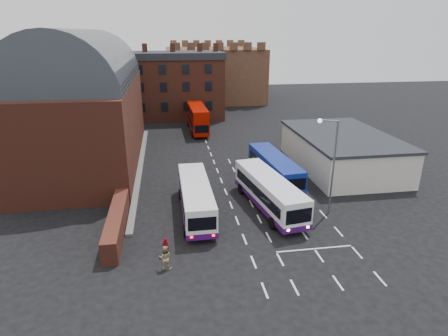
{
  "coord_description": "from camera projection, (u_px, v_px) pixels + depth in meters",
  "views": [
    {
      "loc": [
        -5.64,
        -26.47,
        15.67
      ],
      "look_at": [
        0.0,
        10.0,
        2.2
      ],
      "focal_mm": 30.0,
      "sensor_mm": 36.0,
      "label": 1
    }
  ],
  "objects": [
    {
      "name": "cream_building",
      "position": [
        341.0,
        151.0,
        45.17
      ],
      "size": [
        10.4,
        16.4,
        4.25
      ],
      "color": "beige",
      "rests_on": "ground"
    },
    {
      "name": "street_lamp",
      "position": [
        331.0,
        158.0,
        32.66
      ],
      "size": [
        1.68,
        0.84,
        8.74
      ],
      "rotation": [
        0.0,
        0.0,
        -0.38
      ],
      "color": "slate",
      "rests_on": "ground"
    },
    {
      "name": "brick_terrace",
      "position": [
        164.0,
        89.0,
        70.72
      ],
      "size": [
        22.0,
        10.0,
        11.0
      ],
      "primitive_type": "cube",
      "color": "brown",
      "rests_on": "ground"
    },
    {
      "name": "railway_station",
      "position": [
        84.0,
        102.0,
        45.41
      ],
      "size": [
        12.0,
        28.0,
        16.0
      ],
      "color": "#602B1E",
      "rests_on": "ground"
    },
    {
      "name": "bus_blue",
      "position": [
        274.0,
        167.0,
        40.87
      ],
      "size": [
        3.48,
        11.1,
        2.98
      ],
      "rotation": [
        0.0,
        0.0,
        3.23
      ],
      "color": "navy",
      "rests_on": "ground"
    },
    {
      "name": "ground",
      "position": [
        243.0,
        234.0,
        30.76
      ],
      "size": [
        180.0,
        180.0,
        0.0
      ],
      "primitive_type": "plane",
      "color": "black"
    },
    {
      "name": "bus_red_double",
      "position": [
        198.0,
        118.0,
        61.55
      ],
      "size": [
        2.97,
        10.84,
        4.31
      ],
      "rotation": [
        0.0,
        0.0,
        3.17
      ],
      "color": "#A00C00",
      "rests_on": "ground"
    },
    {
      "name": "pedestrian_red",
      "position": [
        165.0,
        247.0,
        27.66
      ],
      "size": [
        0.6,
        0.48,
        1.44
      ],
      "primitive_type": "imported",
      "rotation": [
        0.0,
        0.0,
        3.43
      ],
      "color": "#83000B",
      "rests_on": "ground"
    },
    {
      "name": "bus_white_outbound",
      "position": [
        196.0,
        196.0,
        33.62
      ],
      "size": [
        2.84,
        11.0,
        2.99
      ],
      "rotation": [
        0.0,
        0.0,
        0.01
      ],
      "color": "white",
      "rests_on": "ground"
    },
    {
      "name": "bus_white_inbound",
      "position": [
        269.0,
        191.0,
        34.64
      ],
      "size": [
        4.35,
        11.6,
        3.09
      ],
      "rotation": [
        0.0,
        0.0,
        3.3
      ],
      "color": "white",
      "rests_on": "ground"
    },
    {
      "name": "forecourt_wall",
      "position": [
        117.0,
        222.0,
        30.84
      ],
      "size": [
        1.2,
        10.0,
        1.8
      ],
      "primitive_type": "cube",
      "color": "#602B1E",
      "rests_on": "ground"
    },
    {
      "name": "castle_keep",
      "position": [
        213.0,
        74.0,
        90.83
      ],
      "size": [
        22.0,
        22.0,
        12.0
      ],
      "primitive_type": "cube",
      "color": "brown",
      "rests_on": "ground"
    },
    {
      "name": "pedestrian_beige",
      "position": [
        165.0,
        257.0,
        26.02
      ],
      "size": [
        0.97,
        0.82,
        1.79
      ],
      "primitive_type": "imported",
      "rotation": [
        0.0,
        0.0,
        2.96
      ],
      "color": "tan",
      "rests_on": "ground"
    }
  ]
}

